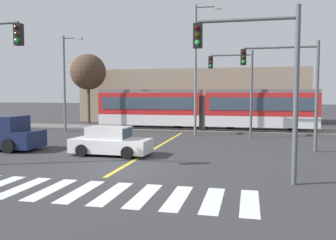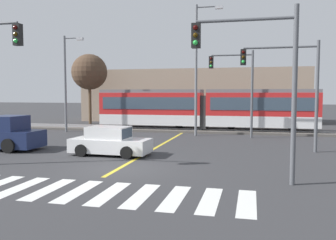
{
  "view_description": "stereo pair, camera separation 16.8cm",
  "coord_description": "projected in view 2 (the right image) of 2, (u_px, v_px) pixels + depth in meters",
  "views": [
    {
      "loc": [
        5.44,
        -14.36,
        3.26
      ],
      "look_at": [
        0.47,
        7.31,
        1.6
      ],
      "focal_mm": 38.0,
      "sensor_mm": 36.0,
      "label": 1
    },
    {
      "loc": [
        5.61,
        -14.32,
        3.26
      ],
      "look_at": [
        0.47,
        7.31,
        1.6
      ],
      "focal_mm": 38.0,
      "sensor_mm": 36.0,
      "label": 2
    }
  ],
  "objects": [
    {
      "name": "building_backdrop_far",
      "position": [
        193.0,
        96.0,
        41.87
      ],
      "size": [
        25.79,
        6.0,
        6.02
      ],
      "primitive_type": "cube",
      "color": "gray",
      "rests_on": "ground"
    },
    {
      "name": "crosswalk_stripe_4",
      "position": [
        49.0,
        189.0,
        12.12
      ],
      "size": [
        0.56,
        2.8,
        0.01
      ],
      "primitive_type": "cube",
      "rotation": [
        0.0,
        0.0,
        -0.0
      ],
      "color": "silver",
      "rests_on": "ground"
    },
    {
      "name": "bare_tree_far_west",
      "position": [
        89.0,
        72.0,
        38.08
      ],
      "size": [
        3.82,
        3.82,
        7.49
      ],
      "color": "brown",
      "rests_on": "ground"
    },
    {
      "name": "crosswalk_stripe_7",
      "position": [
        141.0,
        195.0,
        11.35
      ],
      "size": [
        0.56,
        2.8,
        0.01
      ],
      "primitive_type": "cube",
      "rotation": [
        0.0,
        0.0,
        -0.0
      ],
      "color": "silver",
      "rests_on": "ground"
    },
    {
      "name": "rail_far",
      "position": [
        188.0,
        127.0,
        31.88
      ],
      "size": [
        120.0,
        0.08,
        0.1
      ],
      "primitive_type": "cube",
      "color": "#939399",
      "rests_on": "track_bed"
    },
    {
      "name": "track_bed",
      "position": [
        186.0,
        130.0,
        31.19
      ],
      "size": [
        120.0,
        4.0,
        0.18
      ],
      "primitive_type": "cube",
      "color": "#56514C",
      "rests_on": "ground"
    },
    {
      "name": "traffic_light_near_right",
      "position": [
        259.0,
        68.0,
        12.66
      ],
      "size": [
        3.75,
        0.38,
        6.34
      ],
      "color": "#515459",
      "rests_on": "ground"
    },
    {
      "name": "lane_centre_line",
      "position": [
        157.0,
        147.0,
        21.53
      ],
      "size": [
        0.2,
        15.93,
        0.01
      ],
      "primitive_type": "cube",
      "color": "gold",
      "rests_on": "ground"
    },
    {
      "name": "sedan_crossing",
      "position": [
        110.0,
        142.0,
        18.81
      ],
      "size": [
        4.26,
        2.04,
        1.52
      ],
      "color": "silver",
      "rests_on": "ground"
    },
    {
      "name": "street_lamp_centre",
      "position": [
        198.0,
        63.0,
        27.07
      ],
      "size": [
        2.08,
        0.28,
        9.96
      ],
      "color": "slate",
      "rests_on": "ground"
    },
    {
      "name": "traffic_light_mid_right",
      "position": [
        290.0,
        78.0,
        19.79
      ],
      "size": [
        4.25,
        0.38,
        6.16
      ],
      "color": "#515459",
      "rests_on": "ground"
    },
    {
      "name": "rail_near",
      "position": [
        185.0,
        129.0,
        30.48
      ],
      "size": [
        120.0,
        0.08,
        0.1
      ],
      "primitive_type": "cube",
      "color": "#939399",
      "rests_on": "track_bed"
    },
    {
      "name": "crosswalk_stripe_6",
      "position": [
        109.0,
        193.0,
        11.61
      ],
      "size": [
        0.56,
        2.8,
        0.01
      ],
      "primitive_type": "cube",
      "rotation": [
        0.0,
        0.0,
        -0.0
      ],
      "color": "silver",
      "rests_on": "ground"
    },
    {
      "name": "crosswalk_stripe_9",
      "position": [
        210.0,
        200.0,
        10.84
      ],
      "size": [
        0.56,
        2.8,
        0.01
      ],
      "primitive_type": "cube",
      "rotation": [
        0.0,
        0.0,
        -0.0
      ],
      "color": "silver",
      "rests_on": "ground"
    },
    {
      "name": "traffic_light_far_right",
      "position": [
        238.0,
        80.0,
        26.06
      ],
      "size": [
        3.25,
        0.38,
        6.38
      ],
      "color": "#515459",
      "rests_on": "ground"
    },
    {
      "name": "ground_plane",
      "position": [
        119.0,
        169.0,
        15.43
      ],
      "size": [
        200.0,
        200.0,
        0.0
      ],
      "primitive_type": "plane",
      "color": "#333335"
    },
    {
      "name": "crosswalk_stripe_10",
      "position": [
        247.0,
        203.0,
        10.59
      ],
      "size": [
        0.56,
        2.8,
        0.01
      ],
      "primitive_type": "cube",
      "rotation": [
        0.0,
        0.0,
        -0.0
      ],
      "color": "silver",
      "rests_on": "ground"
    },
    {
      "name": "crosswalk_stripe_5",
      "position": [
        78.0,
        191.0,
        11.86
      ],
      "size": [
        0.56,
        2.8,
        0.01
      ],
      "primitive_type": "cube",
      "rotation": [
        0.0,
        0.0,
        -0.0
      ],
      "color": "silver",
      "rests_on": "ground"
    },
    {
      "name": "crosswalk_stripe_3",
      "position": [
        21.0,
        187.0,
        12.37
      ],
      "size": [
        0.56,
        2.8,
        0.01
      ],
      "primitive_type": "cube",
      "rotation": [
        0.0,
        0.0,
        -0.0
      ],
      "color": "silver",
      "rests_on": "ground"
    },
    {
      "name": "light_rail_tram",
      "position": [
        205.0,
        108.0,
        30.66
      ],
      "size": [
        18.5,
        2.64,
        3.43
      ],
      "color": "silver",
      "rests_on": "track_bed"
    },
    {
      "name": "crosswalk_stripe_8",
      "position": [
        175.0,
        198.0,
        11.1
      ],
      "size": [
        0.56,
        2.8,
        0.01
      ],
      "primitive_type": "cube",
      "rotation": [
        0.0,
        0.0,
        -0.0
      ],
      "color": "silver",
      "rests_on": "ground"
    },
    {
      "name": "street_lamp_west",
      "position": [
        67.0,
        78.0,
        29.9
      ],
      "size": [
        1.8,
        0.28,
        8.08
      ],
      "color": "slate",
      "rests_on": "ground"
    }
  ]
}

